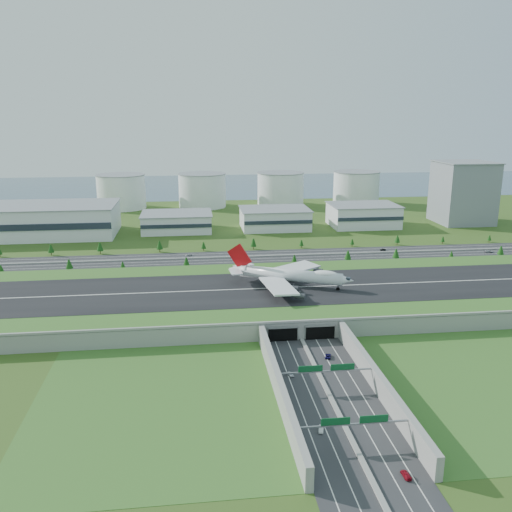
{
  "coord_description": "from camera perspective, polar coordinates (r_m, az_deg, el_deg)",
  "views": [
    {
      "loc": [
        -47.36,
        -271.26,
        99.2
      ],
      "look_at": [
        -10.25,
        35.0,
        16.81
      ],
      "focal_mm": 38.0,
      "sensor_mm": 36.0,
      "label": 1
    }
  ],
  "objects": [
    {
      "name": "car_7",
      "position": [
        387.28,
        -7.11,
        0.11
      ],
      "size": [
        4.63,
        1.99,
        1.33
      ],
      "primitive_type": "imported",
      "rotation": [
        0.0,
        0.0,
        -1.54
      ],
      "color": "silver",
      "rests_on": "ground"
    },
    {
      "name": "bay_water",
      "position": [
        759.25,
        -3.3,
        7.42
      ],
      "size": [
        1200.0,
        260.0,
        0.06
      ],
      "primitive_type": "cube",
      "color": "#354F65",
      "rests_on": "ground"
    },
    {
      "name": "boeing_747",
      "position": [
        292.14,
        3.55,
        -2.0
      ],
      "size": [
        65.45,
        60.39,
        21.69
      ],
      "rotation": [
        0.0,
        0.0,
        -0.43
      ],
      "color": "white",
      "rests_on": "airfield_deck"
    },
    {
      "name": "hangar_west",
      "position": [
        480.34,
        -21.62,
        3.5
      ],
      "size": [
        120.0,
        60.0,
        25.0
      ],
      "primitive_type": "cube",
      "color": "silver",
      "rests_on": "ground"
    },
    {
      "name": "car_2",
      "position": [
        231.14,
        7.6,
        -10.39
      ],
      "size": [
        3.67,
        5.33,
        1.35
      ],
      "primitive_type": "imported",
      "rotation": [
        0.0,
        0.0,
        2.82
      ],
      "color": "#110E46",
      "rests_on": "ground"
    },
    {
      "name": "car_0",
      "position": [
        215.1,
        3.61,
        -12.3
      ],
      "size": [
        2.79,
        4.4,
        1.4
      ],
      "primitive_type": "imported",
      "rotation": [
        0.0,
        0.0,
        0.3
      ],
      "color": "silver",
      "rests_on": "ground"
    },
    {
      "name": "fuel_tank_d",
      "position": [
        614.64,
        10.5,
        7.07
      ],
      "size": [
        50.0,
        50.0,
        35.0
      ],
      "primitive_type": "cylinder",
      "color": "silver",
      "rests_on": "ground"
    },
    {
      "name": "north_expressway",
      "position": [
        382.38,
        0.44,
        -0.07
      ],
      "size": [
        560.0,
        36.0,
        0.12
      ],
      "primitive_type": "cube",
      "color": "#28282B",
      "rests_on": "ground"
    },
    {
      "name": "car_5",
      "position": [
        409.57,
        13.21,
        0.65
      ],
      "size": [
        4.37,
        1.82,
        1.41
      ],
      "primitive_type": "imported",
      "rotation": [
        0.0,
        0.0,
        -1.65
      ],
      "color": "black",
      "rests_on": "ground"
    },
    {
      "name": "car_6",
      "position": [
        428.1,
        23.3,
        0.44
      ],
      "size": [
        6.16,
        3.31,
        1.64
      ],
      "primitive_type": "imported",
      "rotation": [
        0.0,
        0.0,
        1.47
      ],
      "color": "silver",
      "rests_on": "ground"
    },
    {
      "name": "fuel_tank_a",
      "position": [
        591.45,
        -13.99,
        6.57
      ],
      "size": [
        50.0,
        50.0,
        35.0
      ],
      "primitive_type": "cylinder",
      "color": "silver",
      "rests_on": "ground"
    },
    {
      "name": "underpass_road",
      "position": [
        202.34,
        7.69,
        -13.44
      ],
      "size": [
        38.8,
        120.4,
        8.0
      ],
      "color": "#28282B",
      "rests_on": "ground"
    },
    {
      "name": "car_1",
      "position": [
        183.37,
        6.88,
        -17.61
      ],
      "size": [
        2.61,
        4.56,
        1.42
      ],
      "primitive_type": "imported",
      "rotation": [
        0.0,
        0.0,
        -0.27
      ],
      "color": "white",
      "rests_on": "ground"
    },
    {
      "name": "fuel_tank_c",
      "position": [
        594.99,
        2.59,
        7.04
      ],
      "size": [
        50.0,
        50.0,
        35.0
      ],
      "primitive_type": "cylinder",
      "color": "silver",
      "rests_on": "ground"
    },
    {
      "name": "hangar_mid_b",
      "position": [
        475.62,
        1.97,
        3.95
      ],
      "size": [
        58.0,
        42.0,
        17.0
      ],
      "primitive_type": "cube",
      "color": "silver",
      "rests_on": "ground"
    },
    {
      "name": "tree_row",
      "position": [
        381.49,
        0.79,
        0.63
      ],
      "size": [
        506.55,
        48.74,
        8.48
      ],
      "color": "#3D2819",
      "rests_on": "ground"
    },
    {
      "name": "fuel_tank_b",
      "position": [
        587.1,
        -5.68,
        6.88
      ],
      "size": [
        50.0,
        50.0,
        35.0
      ],
      "primitive_type": "cylinder",
      "color": "silver",
      "rests_on": "ground"
    },
    {
      "name": "sign_gantry_far",
      "position": [
        175.19,
        10.33,
        -17.09
      ],
      "size": [
        38.7,
        0.7,
        9.8
      ],
      "color": "gray",
      "rests_on": "ground"
    },
    {
      "name": "car_3",
      "position": [
        168.92,
        15.51,
        -21.29
      ],
      "size": [
        2.05,
        4.78,
        1.37
      ],
      "primitive_type": "imported",
      "rotation": [
        0.0,
        0.0,
        3.17
      ],
      "color": "maroon",
      "rests_on": "ground"
    },
    {
      "name": "ground",
      "position": [
        292.68,
        2.83,
        -4.88
      ],
      "size": [
        1200.0,
        1200.0,
        0.0
      ],
      "primitive_type": "plane",
      "color": "#2D4C17",
      "rests_on": "ground"
    },
    {
      "name": "airfield_deck",
      "position": [
        291.23,
        2.84,
        -4.12
      ],
      "size": [
        520.0,
        100.0,
        9.2
      ],
      "color": "gray",
      "rests_on": "ground"
    },
    {
      "name": "sign_gantry_near",
      "position": [
        204.45,
        7.42,
        -12.0
      ],
      "size": [
        38.7,
        0.7,
        9.8
      ],
      "color": "gray",
      "rests_on": "ground"
    },
    {
      "name": "hangar_mid_a",
      "position": [
        470.45,
        -8.33,
        3.55
      ],
      "size": [
        58.0,
        42.0,
        15.0
      ],
      "primitive_type": "cube",
      "color": "silver",
      "rests_on": "ground"
    },
    {
      "name": "office_tower",
      "position": [
        532.65,
        20.97,
        6.23
      ],
      "size": [
        46.0,
        46.0,
        55.0
      ],
      "primitive_type": "cube",
      "color": "gray",
      "rests_on": "ground"
    },
    {
      "name": "hangar_mid_c",
      "position": [
        493.98,
        11.21,
        4.2
      ],
      "size": [
        58.0,
        42.0,
        19.0
      ],
      "primitive_type": "cube",
      "color": "silver",
      "rests_on": "ground"
    }
  ]
}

